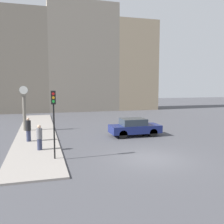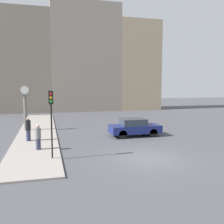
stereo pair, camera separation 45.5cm
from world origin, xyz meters
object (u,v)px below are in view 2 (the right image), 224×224
Objects in this scene: traffic_light_near at (51,110)px; street_clock at (25,108)px; pedestrian_black_jacket at (28,129)px; sedan_car at (134,127)px; pedestrian_grey_jacket at (38,137)px.

street_clock is (-2.16, 9.75, -0.74)m from traffic_light_near.
traffic_light_near is 5.62m from pedestrian_black_jacket.
sedan_car is 2.38× the size of pedestrian_black_jacket.
street_clock is 4.89m from pedestrian_black_jacket.
pedestrian_grey_jacket is at bearing -159.43° from sedan_car.
traffic_light_near is 3.09m from pedestrian_grey_jacket.
street_clock reaches higher than sedan_car.
sedan_car is 2.58× the size of pedestrian_grey_jacket.
pedestrian_grey_jacket is (1.33, -7.51, -1.22)m from street_clock.
pedestrian_grey_jacket is 0.92× the size of pedestrian_black_jacket.
pedestrian_grey_jacket is at bearing 110.43° from traffic_light_near.
street_clock is at bearing 100.03° from pedestrian_grey_jacket.
street_clock is (-9.00, 4.63, 1.38)m from sedan_car.
sedan_car is at bearing -27.25° from street_clock.
traffic_light_near is at bearing -69.57° from pedestrian_grey_jacket.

